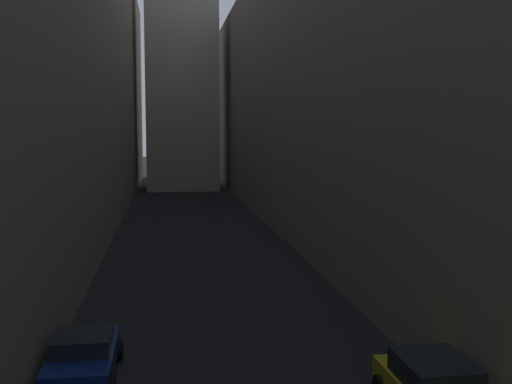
{
  "coord_description": "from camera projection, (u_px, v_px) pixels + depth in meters",
  "views": [
    {
      "loc": [
        -1.97,
        7.73,
        7.07
      ],
      "look_at": [
        0.0,
        21.43,
        5.71
      ],
      "focal_mm": 43.77,
      "sensor_mm": 36.0,
      "label": 1
    }
  ],
  "objects": [
    {
      "name": "ground_plane",
      "position": [
        198.0,
        240.0,
        40.64
      ],
      "size": [
        264.0,
        264.0,
        0.0
      ],
      "primitive_type": "plane",
      "color": "black"
    },
    {
      "name": "building_block_left",
      "position": [
        22.0,
        50.0,
        39.85
      ],
      "size": [
        11.06,
        108.0,
        24.41
      ],
      "primitive_type": "cube",
      "color": "#756B5B",
      "rests_on": "ground"
    },
    {
      "name": "building_block_right",
      "position": [
        366.0,
        83.0,
        43.28
      ],
      "size": [
        12.76,
        108.0,
        20.7
      ],
      "primitive_type": "cube",
      "color": "#756B5B",
      "rests_on": "ground"
    },
    {
      "name": "parked_car_left_far",
      "position": [
        83.0,
        355.0,
        17.74
      ],
      "size": [
        2.0,
        4.2,
        1.36
      ],
      "rotation": [
        0.0,
        0.0,
        1.57
      ],
      "color": "navy",
      "rests_on": "ground"
    }
  ]
}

